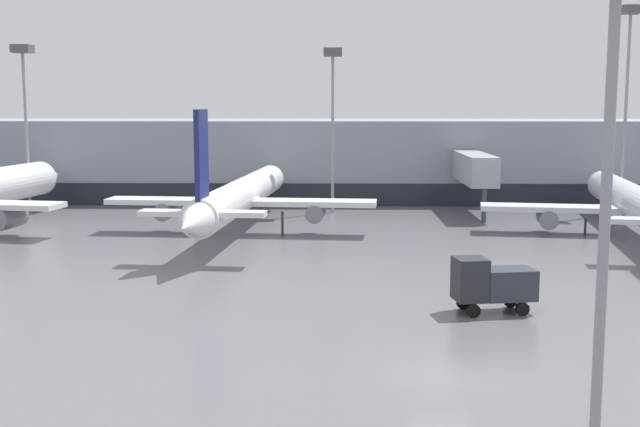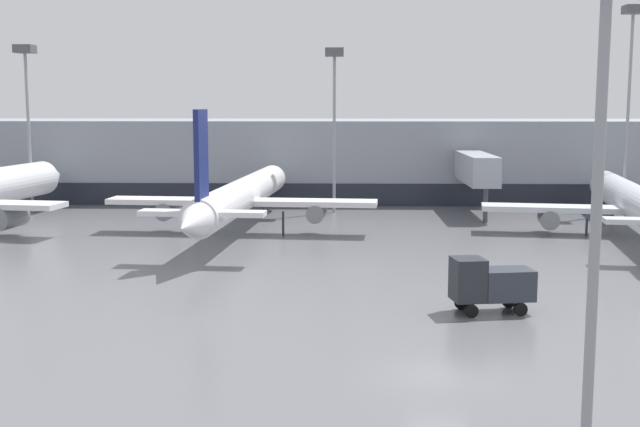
{
  "view_description": "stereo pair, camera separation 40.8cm",
  "coord_description": "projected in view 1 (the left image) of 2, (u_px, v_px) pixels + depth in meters",
  "views": [
    {
      "loc": [
        -4.32,
        -31.15,
        10.85
      ],
      "look_at": [
        -5.48,
        26.02,
        3.0
      ],
      "focal_mm": 45.0,
      "sensor_mm": 36.0,
      "label": 1
    },
    {
      "loc": [
        -3.91,
        -31.14,
        10.85
      ],
      "look_at": [
        -5.48,
        26.02,
        3.0
      ],
      "focal_mm": 45.0,
      "sensor_mm": 36.0,
      "label": 2
    }
  ],
  "objects": [
    {
      "name": "apron_light_mast_5",
      "position": [
        333.0,
        82.0,
        78.66
      ],
      "size": [
        1.8,
        1.8,
        16.24
      ],
      "color": "gray",
      "rests_on": "ground_plane"
    },
    {
      "name": "apron_light_mast_0",
      "position": [
        24.0,
        79.0,
        79.01
      ],
      "size": [
        1.8,
        1.8,
        16.59
      ],
      "color": "gray",
      "rests_on": "ground_plane"
    },
    {
      "name": "parked_jet_2",
      "position": [
        636.0,
        204.0,
        65.92
      ],
      "size": [
        25.16,
        36.48,
        9.03
      ],
      "rotation": [
        0.0,
        0.0,
        1.43
      ],
      "color": "silver",
      "rests_on": "ground_plane"
    },
    {
      "name": "parked_jet_3",
      "position": [
        240.0,
        196.0,
        66.78
      ],
      "size": [
        22.8,
        36.88,
        10.48
      ],
      "rotation": [
        0.0,
        0.0,
        1.49
      ],
      "color": "white",
      "rests_on": "ground_plane"
    },
    {
      "name": "service_truck_0",
      "position": [
        491.0,
        282.0,
        41.78
      ],
      "size": [
        4.43,
        2.48,
        2.93
      ],
      "rotation": [
        0.0,
        0.0,
        3.3
      ],
      "color": "#2D333D",
      "rests_on": "ground_plane"
    },
    {
      "name": "apron_light_mast_3",
      "position": [
        629.0,
        53.0,
        78.28
      ],
      "size": [
        1.8,
        1.8,
        20.3
      ],
      "color": "gray",
      "rests_on": "ground_plane"
    },
    {
      "name": "terminal_building",
      "position": [
        374.0,
        159.0,
        92.97
      ],
      "size": [
        160.0,
        28.65,
        9.0
      ],
      "color": "gray",
      "rests_on": "ground_plane"
    },
    {
      "name": "apron_light_mast_4",
      "position": [
        613.0,
        55.0,
        20.79
      ],
      "size": [
        1.8,
        1.8,
        14.98
      ],
      "color": "gray",
      "rests_on": "ground_plane"
    },
    {
      "name": "ground_plane",
      "position": [
        443.0,
        375.0,
        32.24
      ],
      "size": [
        320.0,
        320.0,
        0.0
      ],
      "primitive_type": "plane",
      "color": "slate"
    }
  ]
}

